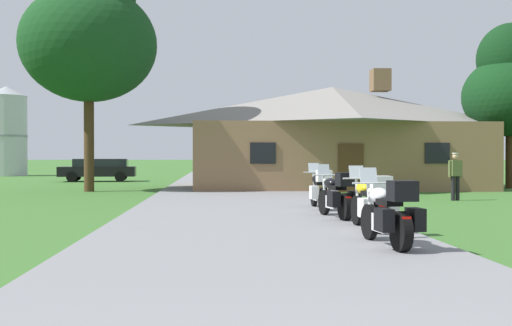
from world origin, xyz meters
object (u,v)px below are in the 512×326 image
object	(u,v)px
motorcycle_black_farthest_in_row	(320,190)
tree_right_of_lodge	(511,85)
motorcycle_yellow_second_in_row	(371,203)
motorcycle_white_nearest_to_camera	(390,214)
bystander_olive_shirt_near_lodge	(455,174)
parked_black_suv_far_left	(99,169)
metal_silo_distant	(6,131)
tree_left_near	(89,28)
motorcycle_black_third_in_row	(338,196)

from	to	relation	value
motorcycle_black_farthest_in_row	tree_right_of_lodge	xyz separation A→B (m)	(11.40, 12.00, 4.42)
motorcycle_yellow_second_in_row	tree_right_of_lodge	xyz separation A→B (m)	(11.21, 17.07, 4.42)
motorcycle_white_nearest_to_camera	bystander_olive_shirt_near_lodge	bearing A→B (deg)	57.91
bystander_olive_shirt_near_lodge	parked_black_suv_far_left	size ratio (longest dim) A/B	0.36
motorcycle_white_nearest_to_camera	tree_right_of_lodge	world-z (taller)	tree_right_of_lodge
motorcycle_white_nearest_to_camera	motorcycle_black_farthest_in_row	xyz separation A→B (m)	(0.09, 7.39, 0.00)
tree_right_of_lodge	parked_black_suv_far_left	size ratio (longest dim) A/B	1.71
metal_silo_distant	tree_right_of_lodge	bearing A→B (deg)	-33.92
bystander_olive_shirt_near_lodge	parked_black_suv_far_left	xyz separation A→B (m)	(-15.67, 17.46, -0.17)
tree_left_near	metal_silo_distant	xyz separation A→B (m)	(-11.08, 22.58, -3.64)
bystander_olive_shirt_near_lodge	tree_right_of_lodge	size ratio (longest dim) A/B	0.21
parked_black_suv_far_left	metal_silo_distant	bearing A→B (deg)	34.76
motorcycle_yellow_second_in_row	motorcycle_black_third_in_row	xyz separation A→B (m)	(-0.21, 2.41, 0.00)
motorcycle_black_farthest_in_row	tree_left_near	xyz separation A→B (m)	(-8.58, 10.31, 6.60)
motorcycle_black_third_in_row	motorcycle_yellow_second_in_row	bearing A→B (deg)	-94.55
motorcycle_black_third_in_row	tree_right_of_lodge	xyz separation A→B (m)	(11.43, 14.66, 4.42)
motorcycle_yellow_second_in_row	motorcycle_black_farthest_in_row	bearing A→B (deg)	88.04
motorcycle_black_third_in_row	parked_black_suv_far_left	size ratio (longest dim) A/B	0.44
motorcycle_black_third_in_row	metal_silo_distant	size ratio (longest dim) A/B	0.29
tree_left_near	parked_black_suv_far_left	xyz separation A→B (m)	(-1.66, 10.99, -6.43)
motorcycle_black_third_in_row	tree_left_near	world-z (taller)	tree_left_near
motorcycle_black_third_in_row	tree_right_of_lodge	size ratio (longest dim) A/B	0.26
motorcycle_yellow_second_in_row	metal_silo_distant	xyz separation A→B (m)	(-19.85, 37.96, 2.96)
motorcycle_yellow_second_in_row	parked_black_suv_far_left	bearing A→B (deg)	107.49
bystander_olive_shirt_near_lodge	parked_black_suv_far_left	distance (m)	23.46
motorcycle_yellow_second_in_row	tree_left_near	distance (m)	18.89
bystander_olive_shirt_near_lodge	tree_left_near	xyz separation A→B (m)	(-14.02, 6.47, 6.26)
motorcycle_black_third_in_row	bystander_olive_shirt_near_lodge	distance (m)	8.50
parked_black_suv_far_left	motorcycle_black_third_in_row	bearing A→B (deg)	-161.28
motorcycle_yellow_second_in_row	tree_left_near	size ratio (longest dim) A/B	0.19
parked_black_suv_far_left	tree_left_near	bearing A→B (deg)	-175.79
motorcycle_black_third_in_row	bystander_olive_shirt_near_lodge	world-z (taller)	bystander_olive_shirt_near_lodge
motorcycle_white_nearest_to_camera	bystander_olive_shirt_near_lodge	xyz separation A→B (m)	(5.53, 11.22, 0.34)
bystander_olive_shirt_near_lodge	tree_right_of_lodge	world-z (taller)	tree_right_of_lodge
motorcycle_white_nearest_to_camera	parked_black_suv_far_left	size ratio (longest dim) A/B	0.44
motorcycle_black_farthest_in_row	parked_black_suv_far_left	world-z (taller)	parked_black_suv_far_left
motorcycle_black_third_in_row	motorcycle_black_farthest_in_row	size ratio (longest dim) A/B	1.00
motorcycle_black_farthest_in_row	tree_right_of_lodge	distance (m)	17.13
motorcycle_black_third_in_row	tree_right_of_lodge	world-z (taller)	tree_right_of_lodge
tree_right_of_lodge	metal_silo_distant	size ratio (longest dim) A/B	1.13
tree_right_of_lodge	parked_black_suv_far_left	bearing A→B (deg)	156.74
motorcycle_white_nearest_to_camera	tree_left_near	world-z (taller)	tree_left_near
motorcycle_yellow_second_in_row	tree_right_of_lodge	bearing A→B (deg)	52.61
motorcycle_yellow_second_in_row	motorcycle_black_third_in_row	world-z (taller)	same
motorcycle_white_nearest_to_camera	parked_black_suv_far_left	distance (m)	30.43
bystander_olive_shirt_near_lodge	motorcycle_yellow_second_in_row	bearing A→B (deg)	-131.96
parked_black_suv_far_left	motorcycle_yellow_second_in_row	bearing A→B (deg)	-162.79
motorcycle_yellow_second_in_row	tree_left_near	xyz separation A→B (m)	(-8.77, 15.37, 6.60)
motorcycle_yellow_second_in_row	tree_right_of_lodge	world-z (taller)	tree_right_of_lodge
motorcycle_white_nearest_to_camera	motorcycle_yellow_second_in_row	xyz separation A→B (m)	(0.28, 2.32, 0.00)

